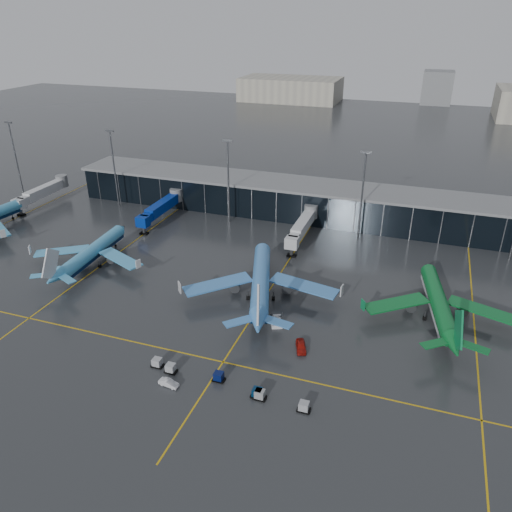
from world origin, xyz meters
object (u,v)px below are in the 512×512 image
(airliner_arkefly, at_px, (92,244))
(service_van_red, at_px, (301,346))
(airliner_aer_lingus, at_px, (440,293))
(service_van_white, at_px, (169,383))
(mobile_airstair, at_px, (276,322))
(airliner_klm_near, at_px, (261,270))
(baggage_carts, at_px, (226,383))

(airliner_arkefly, height_order, service_van_red, airliner_arkefly)
(airliner_aer_lingus, xyz_separation_m, service_van_red, (-24.42, -20.99, -5.05))
(service_van_white, bearing_deg, mobile_airstair, -20.13)
(mobile_airstair, xyz_separation_m, service_van_red, (7.04, -6.55, 0.02))
(mobile_airstair, height_order, service_van_white, mobile_airstair)
(airliner_klm_near, relative_size, mobile_airstair, 11.01)
(airliner_arkefly, height_order, service_van_white, airliner_arkefly)
(airliner_klm_near, bearing_deg, service_van_white, -115.77)
(airliner_aer_lingus, bearing_deg, mobile_airstair, -165.67)
(airliner_arkefly, distance_m, airliner_klm_near, 46.11)
(airliner_arkefly, distance_m, service_van_white, 54.55)
(airliner_aer_lingus, height_order, mobile_airstair, airliner_aer_lingus)
(airliner_aer_lingus, relative_size, baggage_carts, 1.24)
(baggage_carts, height_order, service_van_red, baggage_carts)
(service_van_white, bearing_deg, airliner_aer_lingus, -41.89)
(airliner_aer_lingus, bearing_deg, service_van_red, -149.65)
(service_van_red, bearing_deg, mobile_airstair, 117.08)
(airliner_klm_near, height_order, baggage_carts, airliner_klm_near)
(service_van_red, bearing_deg, service_van_white, -157.29)
(airliner_klm_near, bearing_deg, service_van_red, -67.65)
(airliner_arkefly, distance_m, mobile_airstair, 54.48)
(airliner_klm_near, relative_size, service_van_red, 9.10)
(baggage_carts, relative_size, service_van_red, 6.61)
(airliner_arkefly, xyz_separation_m, airliner_klm_near, (46.09, -1.12, 0.87))
(mobile_airstair, bearing_deg, airliner_aer_lingus, 0.08)
(mobile_airstair, distance_m, service_van_red, 9.61)
(airliner_aer_lingus, distance_m, baggage_carts, 49.63)
(airliner_klm_near, height_order, service_van_red, airliner_klm_near)
(airliner_arkefly, xyz_separation_m, service_van_white, (40.83, -35.83, -4.98))
(airliner_klm_near, height_order, airliner_aer_lingus, airliner_klm_near)
(airliner_klm_near, distance_m, service_van_white, 35.59)
(airliner_aer_lingus, distance_m, service_van_red, 32.60)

